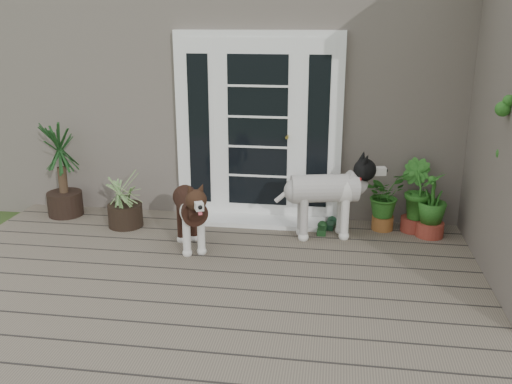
# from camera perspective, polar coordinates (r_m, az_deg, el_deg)

# --- Properties ---
(deck) EXTENTS (6.20, 4.60, 0.12)m
(deck) POSITION_cam_1_polar(r_m,az_deg,el_deg) (4.72, -1.22, -12.42)
(deck) COLOR #6B5B4C
(deck) RESTS_ON ground
(house_main) EXTENTS (7.40, 4.00, 3.10)m
(house_main) POSITION_cam_1_polar(r_m,az_deg,el_deg) (8.36, 3.66, 11.50)
(house_main) COLOR #665E54
(house_main) RESTS_ON ground
(door_unit) EXTENTS (1.90, 0.14, 2.15)m
(door_unit) POSITION_cam_1_polar(r_m,az_deg,el_deg) (6.41, 0.23, 6.52)
(door_unit) COLOR white
(door_unit) RESTS_ON deck
(door_step) EXTENTS (1.60, 0.40, 0.05)m
(door_step) POSITION_cam_1_polar(r_m,az_deg,el_deg) (6.51, -0.03, -2.93)
(door_step) COLOR white
(door_step) RESTS_ON deck
(brindle_dog) EXTENTS (0.67, 0.89, 0.68)m
(brindle_dog) POSITION_cam_1_polar(r_m,az_deg,el_deg) (5.74, -6.72, -2.52)
(brindle_dog) COLOR #311A12
(brindle_dog) RESTS_ON deck
(white_dog) EXTENTS (1.03, 0.61, 0.80)m
(white_dog) POSITION_cam_1_polar(r_m,az_deg,el_deg) (6.02, 6.93, -0.98)
(white_dog) COLOR white
(white_dog) RESTS_ON deck
(spider_plant) EXTENTS (0.75, 0.75, 0.69)m
(spider_plant) POSITION_cam_1_polar(r_m,az_deg,el_deg) (6.48, -13.27, -0.51)
(spider_plant) COLOR #8F9E61
(spider_plant) RESTS_ON deck
(yucca) EXTENTS (0.83, 0.83, 1.13)m
(yucca) POSITION_cam_1_polar(r_m,az_deg,el_deg) (6.99, -19.16, 2.15)
(yucca) COLOR black
(yucca) RESTS_ON deck
(herb_a) EXTENTS (0.66, 0.66, 0.59)m
(herb_a) POSITION_cam_1_polar(r_m,az_deg,el_deg) (6.38, 12.87, -1.22)
(herb_a) COLOR #1E4D16
(herb_a) RESTS_ON deck
(herb_b) EXTENTS (0.55, 0.55, 0.59)m
(herb_b) POSITION_cam_1_polar(r_m,az_deg,el_deg) (6.42, 15.81, -1.35)
(herb_b) COLOR #17521B
(herb_b) RESTS_ON deck
(herb_c) EXTENTS (0.47, 0.47, 0.59)m
(herb_c) POSITION_cam_1_polar(r_m,az_deg,el_deg) (6.32, 17.41, -1.81)
(herb_c) COLOR #19591A
(herb_c) RESTS_ON deck
(clog_left) EXTENTS (0.14, 0.29, 0.09)m
(clog_left) POSITION_cam_1_polar(r_m,az_deg,el_deg) (6.25, 6.73, -3.75)
(clog_left) COLOR #143215
(clog_left) RESTS_ON deck
(clog_right) EXTENTS (0.18, 0.30, 0.08)m
(clog_right) POSITION_cam_1_polar(r_m,az_deg,el_deg) (6.42, 7.60, -3.22)
(clog_right) COLOR black
(clog_right) RESTS_ON deck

